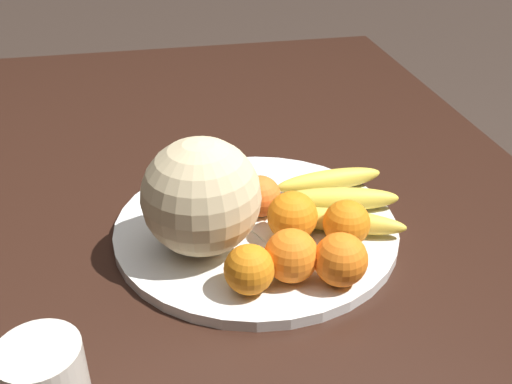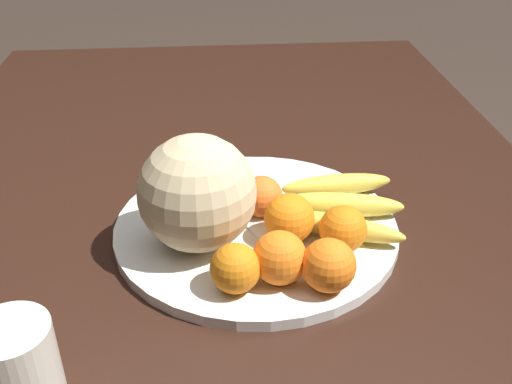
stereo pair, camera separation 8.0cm
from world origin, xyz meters
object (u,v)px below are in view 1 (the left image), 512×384
fruit_bowl (256,227)px  orange_back_right (346,223)px  orange_top_small (246,270)px  orange_mid_center (292,216)px  melon (201,197)px  orange_front_right (341,260)px  banana_bunch (334,200)px  orange_back_left (260,196)px  kitchen_table (224,250)px  orange_front_left (291,256)px  produce_tag (266,232)px

fruit_bowl → orange_back_right: (0.07, 0.11, 0.04)m
orange_top_small → orange_mid_center: bearing=139.5°
melon → orange_front_right: melon is taller
melon → banana_bunch: bearing=104.2°
fruit_bowl → orange_mid_center: orange_mid_center is taller
orange_back_left → fruit_bowl: bearing=-25.1°
melon → orange_mid_center: size_ratio=2.27×
kitchen_table → orange_front_left: bearing=14.8°
orange_front_right → orange_back_right: 0.08m
kitchen_table → banana_bunch: 0.20m
fruit_bowl → melon: size_ratio=2.58×
orange_top_small → orange_back_left: bearing=162.6°
fruit_bowl → orange_front_right: 0.16m
melon → orange_mid_center: melon is taller
banana_bunch → orange_front_right: size_ratio=2.93×
orange_back_right → produce_tag: 0.11m
fruit_bowl → banana_bunch: (-0.01, 0.11, 0.02)m
orange_back_right → kitchen_table: bearing=-136.3°
orange_mid_center → produce_tag: bearing=-115.8°
fruit_bowl → orange_front_left: (0.12, 0.02, 0.04)m
orange_front_left → orange_top_small: (0.01, -0.06, -0.00)m
kitchen_table → orange_front_left: size_ratio=23.37×
orange_front_right → orange_top_small: 0.11m
kitchen_table → orange_mid_center: (0.12, 0.08, 0.13)m
produce_tag → kitchen_table: bearing=176.8°
kitchen_table → orange_front_left: 0.25m
melon → produce_tag: (-0.01, 0.09, -0.07)m
orange_front_left → orange_front_right: bearing=71.5°
orange_front_left → orange_top_small: orange_front_left is taller
orange_back_right → produce_tag: orange_back_right is taller
orange_top_small → kitchen_table: bearing=179.0°
orange_front_right → orange_back_left: orange_front_right is taller
banana_bunch → produce_tag: (0.04, -0.11, -0.02)m
orange_front_left → produce_tag: bearing=-174.3°
kitchen_table → produce_tag: size_ratio=16.98×
orange_front_left → orange_back_right: orange_front_left is taller
melon → produce_tag: bearing=97.5°
orange_top_small → produce_tag: (-0.11, 0.05, -0.03)m
banana_bunch → orange_front_left: (0.13, -0.10, 0.02)m
orange_back_right → produce_tag: size_ratio=0.68×
banana_bunch → orange_front_left: orange_front_left is taller
kitchen_table → fruit_bowl: (0.08, 0.04, 0.09)m
orange_mid_center → orange_back_right: 0.07m
melon → orange_front_left: bearing=48.2°
fruit_bowl → orange_front_right: orange_front_right is taller
produce_tag → orange_front_right: bearing=3.8°
fruit_bowl → orange_back_right: 0.13m
orange_front_left → orange_back_left: size_ratio=1.12×
kitchen_table → fruit_bowl: bearing=24.4°
melon → orange_top_small: size_ratio=2.52×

